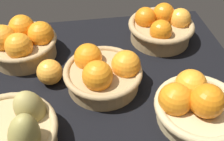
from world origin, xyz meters
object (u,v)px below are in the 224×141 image
object	(u,v)px
basket_near_right	(196,105)
basket_near_left_pears	(7,135)
basket_center	(104,72)
basket_far_left	(23,42)
basket_far_right	(161,27)
loose_orange_front_gap	(50,72)

from	to	relation	value
basket_near_right	basket_near_left_pears	size ratio (longest dim) A/B	0.93
basket_center	basket_far_left	distance (cm)	28.51
basket_far_left	basket_far_right	distance (cm)	45.30
basket_far_right	basket_near_left_pears	distance (cm)	58.30
basket_center	loose_orange_front_gap	world-z (taller)	basket_center
basket_far_left	basket_near_right	bearing A→B (deg)	-35.78
basket_center	basket_near_right	bearing A→B (deg)	-36.55
basket_center	basket_near_right	distance (cm)	25.75
basket_near_right	loose_orange_front_gap	distance (cm)	40.22
basket_near_right	basket_far_right	bearing A→B (deg)	87.95
basket_center	basket_far_left	bearing A→B (deg)	144.92
basket_center	basket_near_right	size ratio (longest dim) A/B	0.99
basket_far_left	loose_orange_front_gap	size ratio (longest dim) A/B	2.92
basket_near_left_pears	basket_far_left	bearing A→B (deg)	89.40
basket_far_right	loose_orange_front_gap	bearing A→B (deg)	-157.02
basket_near_right	basket_near_left_pears	xyz separation A→B (cm)	(-44.37, -2.23, 0.27)
basket_near_left_pears	loose_orange_front_gap	xyz separation A→B (cm)	(8.63, 20.67, -1.09)
basket_center	basket_far_right	size ratio (longest dim) A/B	0.99
basket_near_right	loose_orange_front_gap	size ratio (longest dim) A/B	3.03
basket_center	basket_near_left_pears	xyz separation A→B (cm)	(-23.68, -17.57, 0.19)
basket_far_left	loose_orange_front_gap	bearing A→B (deg)	-58.04
basket_near_left_pears	loose_orange_front_gap	distance (cm)	22.43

